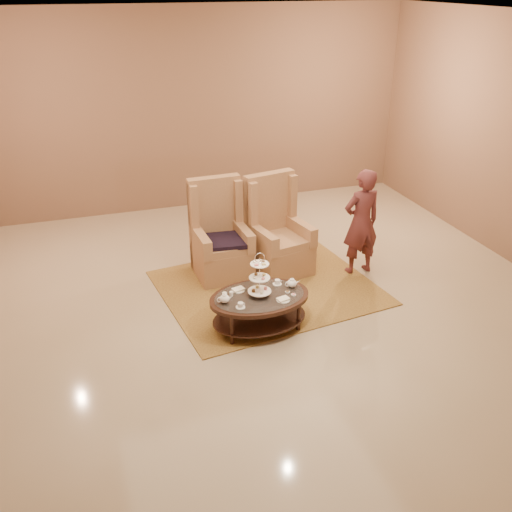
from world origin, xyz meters
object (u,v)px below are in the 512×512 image
object	(u,v)px
armchair_left	(220,243)
armchair_right	(276,239)
tea_table	(259,302)
person	(361,222)

from	to	relation	value
armchair_left	armchair_right	distance (m)	0.82
tea_table	armchair_left	distance (m)	1.57
person	tea_table	bearing A→B (deg)	23.16
armchair_left	person	size ratio (longest dim) A/B	0.89
tea_table	armchair_right	size ratio (longest dim) A/B	0.89
tea_table	person	xyz separation A→B (m)	(1.84, 0.97, 0.40)
armchair_right	armchair_left	bearing A→B (deg)	158.55
tea_table	armchair_right	world-z (taller)	armchair_right
tea_table	person	bearing A→B (deg)	25.86
armchair_left	person	xyz separation A→B (m)	(1.91, -0.60, 0.31)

